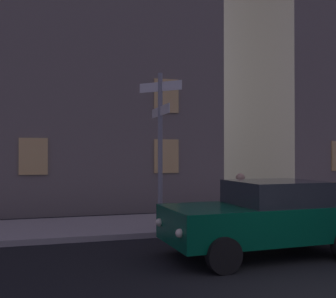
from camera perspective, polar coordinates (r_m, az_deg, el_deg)
sidewalk_kerb at (r=12.12m, az=2.53°, el=-10.23°), size 40.00×3.07×0.14m
signpost at (r=10.51m, az=-1.09°, el=1.58°), size 0.90×1.62×4.02m
car_near_left at (r=8.69m, az=13.45°, el=-9.18°), size 4.18×2.09×1.52m
cyclist at (r=10.04m, az=9.85°, el=-8.29°), size 1.82×0.37×1.61m
building_left_block at (r=18.84m, az=-17.82°, el=14.09°), size 13.51×8.54×13.76m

